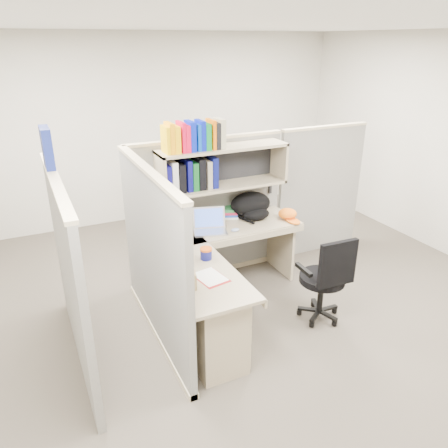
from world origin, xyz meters
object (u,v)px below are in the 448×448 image
backpack (253,206)px  snack_canister (206,253)px  desk (219,298)px  task_chair (323,291)px  laptop (210,222)px

backpack → snack_canister: size_ratio=4.27×
desk → task_chair: task_chair is taller
laptop → task_chair: size_ratio=0.37×
snack_canister → backpack: bearing=38.9°
laptop → task_chair: laptop is taller
snack_canister → task_chair: bearing=-20.7°
desk → laptop: bearing=71.4°
laptop → task_chair: (0.78, -0.93, -0.52)m
desk → backpack: size_ratio=3.70×
laptop → task_chair: bearing=-33.1°
backpack → task_chair: (0.18, -1.10, -0.54)m
backpack → laptop: bearing=-162.5°
laptop → backpack: (0.60, 0.18, 0.02)m
desk → backpack: 1.34m
desk → laptop: (0.26, 0.76, 0.41)m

